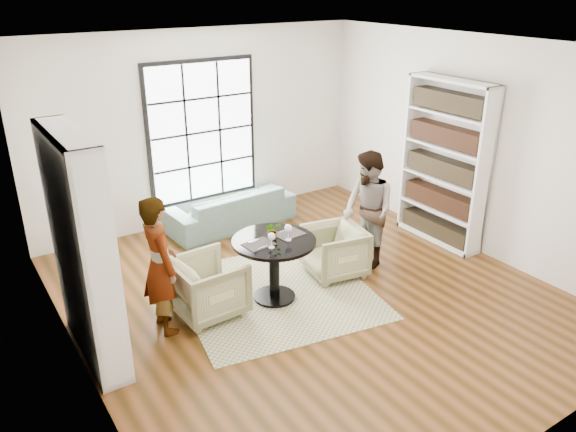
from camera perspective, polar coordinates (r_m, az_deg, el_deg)
ground at (r=7.11m, az=2.35°, el=-8.00°), size 6.00×6.00×0.00m
room_shell at (r=6.97m, az=-0.07°, el=2.83°), size 6.00×6.01×6.00m
rug at (r=7.14m, az=-1.23°, el=-7.80°), size 2.65×2.65×0.01m
pedestal_table at (r=6.76m, az=-1.42°, el=-4.13°), size 1.01×1.01×0.80m
sofa at (r=8.94m, az=-5.83°, el=0.79°), size 2.08×0.93×0.59m
armchair_left at (r=6.64m, az=-8.10°, el=-7.12°), size 0.81×0.79×0.71m
armchair_right at (r=7.45m, az=4.74°, el=-3.59°), size 0.85×0.83×0.67m
person_left at (r=6.25m, az=-12.88°, el=-4.91°), size 0.39×0.59×1.59m
person_right at (r=7.58m, az=8.14°, el=0.59°), size 0.71×0.85×1.60m
placemat_left at (r=6.55m, az=-3.00°, el=-2.89°), size 0.37×0.30×0.01m
placemat_right at (r=6.80m, az=0.11°, el=-1.83°), size 0.37×0.30×0.01m
cutlery_left at (r=6.55m, az=-3.00°, el=-2.83°), size 0.16×0.23×0.01m
cutlery_right at (r=6.80m, az=0.12°, el=-1.78°), size 0.16×0.23×0.01m
wine_glass_left at (r=6.41m, az=-1.70°, el=-2.15°), size 0.09×0.09×0.19m
wine_glass_right at (r=6.59m, az=0.03°, el=-1.32°), size 0.09×0.09×0.20m
flower_centerpiece at (r=6.65m, az=-1.56°, el=-1.47°), size 0.20×0.18×0.21m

